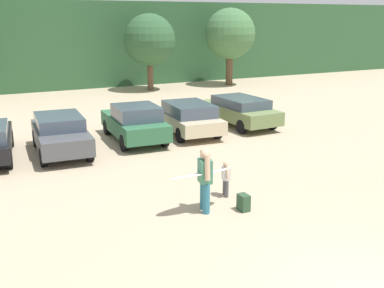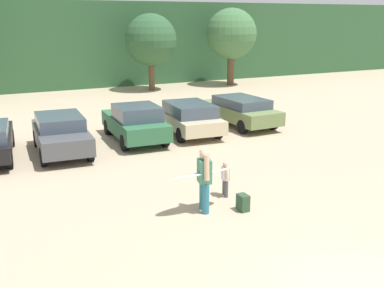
{
  "view_description": "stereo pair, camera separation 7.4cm",
  "coord_description": "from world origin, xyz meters",
  "px_view_note": "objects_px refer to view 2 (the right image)",
  "views": [
    {
      "loc": [
        -6.26,
        -5.26,
        4.98
      ],
      "look_at": [
        0.3,
        7.71,
        0.97
      ],
      "focal_mm": 42.81,
      "sensor_mm": 36.0,
      "label": 1
    },
    {
      "loc": [
        -6.2,
        -5.29,
        4.98
      ],
      "look_at": [
        0.3,
        7.71,
        0.97
      ],
      "focal_mm": 42.81,
      "sensor_mm": 36.0,
      "label": 2
    }
  ],
  "objects_px": {
    "parked_car_forest_green": "(135,122)",
    "parked_car_olive_green": "(240,110)",
    "backpack_dropped": "(243,203)",
    "surfboard_white": "(199,174)",
    "parked_car_champagne": "(187,117)",
    "person_adult": "(204,177)",
    "parked_car_dark_gray": "(61,133)",
    "person_child": "(225,177)"
  },
  "relations": [
    {
      "from": "backpack_dropped",
      "to": "person_child",
      "type": "bearing_deg",
      "value": 84.67
    },
    {
      "from": "person_adult",
      "to": "parked_car_olive_green",
      "type": "bearing_deg",
      "value": -113.71
    },
    {
      "from": "person_child",
      "to": "backpack_dropped",
      "type": "relative_size",
      "value": 2.32
    },
    {
      "from": "parked_car_forest_green",
      "to": "surfboard_white",
      "type": "bearing_deg",
      "value": 176.32
    },
    {
      "from": "parked_car_olive_green",
      "to": "backpack_dropped",
      "type": "height_order",
      "value": "parked_car_olive_green"
    },
    {
      "from": "parked_car_olive_green",
      "to": "backpack_dropped",
      "type": "relative_size",
      "value": 10.37
    },
    {
      "from": "person_adult",
      "to": "parked_car_champagne",
      "type": "bearing_deg",
      "value": -99.26
    },
    {
      "from": "person_adult",
      "to": "person_child",
      "type": "relative_size",
      "value": 1.64
    },
    {
      "from": "parked_car_dark_gray",
      "to": "parked_car_champagne",
      "type": "bearing_deg",
      "value": -79.3
    },
    {
      "from": "parked_car_olive_green",
      "to": "person_adult",
      "type": "bearing_deg",
      "value": 141.11
    },
    {
      "from": "parked_car_olive_green",
      "to": "backpack_dropped",
      "type": "xyz_separation_m",
      "value": [
        -5.34,
        -8.64,
        -0.52
      ]
    },
    {
      "from": "parked_car_olive_green",
      "to": "person_adult",
      "type": "distance_m",
      "value": 10.35
    },
    {
      "from": "parked_car_dark_gray",
      "to": "surfboard_white",
      "type": "height_order",
      "value": "parked_car_dark_gray"
    },
    {
      "from": "parked_car_forest_green",
      "to": "parked_car_champagne",
      "type": "height_order",
      "value": "parked_car_forest_green"
    },
    {
      "from": "parked_car_champagne",
      "to": "person_child",
      "type": "xyz_separation_m",
      "value": [
        -2.33,
        -7.28,
        -0.16
      ]
    },
    {
      "from": "backpack_dropped",
      "to": "surfboard_white",
      "type": "bearing_deg",
      "value": 154.87
    },
    {
      "from": "parked_car_champagne",
      "to": "person_adult",
      "type": "relative_size",
      "value": 2.83
    },
    {
      "from": "person_adult",
      "to": "backpack_dropped",
      "type": "height_order",
      "value": "person_adult"
    },
    {
      "from": "parked_car_champagne",
      "to": "person_child",
      "type": "relative_size",
      "value": 4.64
    },
    {
      "from": "surfboard_white",
      "to": "backpack_dropped",
      "type": "bearing_deg",
      "value": 151.91
    },
    {
      "from": "surfboard_white",
      "to": "parked_car_forest_green",
      "type": "bearing_deg",
      "value": -100.05
    },
    {
      "from": "parked_car_dark_gray",
      "to": "person_adult",
      "type": "distance_m",
      "value": 7.62
    },
    {
      "from": "surfboard_white",
      "to": "parked_car_champagne",
      "type": "bearing_deg",
      "value": -116.8
    },
    {
      "from": "parked_car_forest_green",
      "to": "parked_car_champagne",
      "type": "distance_m",
      "value": 2.55
    },
    {
      "from": "parked_car_dark_gray",
      "to": "parked_car_champagne",
      "type": "height_order",
      "value": "parked_car_dark_gray"
    },
    {
      "from": "parked_car_olive_green",
      "to": "surfboard_white",
      "type": "distance_m",
      "value": 10.37
    },
    {
      "from": "parked_car_forest_green",
      "to": "parked_car_olive_green",
      "type": "bearing_deg",
      "value": -81.15
    },
    {
      "from": "parked_car_olive_green",
      "to": "person_child",
      "type": "xyz_separation_m",
      "value": [
        -5.24,
        -7.54,
        -0.15
      ]
    },
    {
      "from": "parked_car_dark_gray",
      "to": "person_child",
      "type": "distance_m",
      "value": 7.39
    },
    {
      "from": "person_child",
      "to": "parked_car_champagne",
      "type": "bearing_deg",
      "value": -94.0
    },
    {
      "from": "parked_car_forest_green",
      "to": "backpack_dropped",
      "type": "xyz_separation_m",
      "value": [
        0.11,
        -8.12,
        -0.57
      ]
    },
    {
      "from": "parked_car_champagne",
      "to": "person_adult",
      "type": "distance_m",
      "value": 8.65
    },
    {
      "from": "person_adult",
      "to": "surfboard_white",
      "type": "relative_size",
      "value": 0.93
    },
    {
      "from": "parked_car_dark_gray",
      "to": "parked_car_champagne",
      "type": "xyz_separation_m",
      "value": [
        5.66,
        0.7,
        -0.03
      ]
    },
    {
      "from": "parked_car_dark_gray",
      "to": "parked_car_champagne",
      "type": "distance_m",
      "value": 5.71
    },
    {
      "from": "parked_car_dark_gray",
      "to": "parked_car_olive_green",
      "type": "bearing_deg",
      "value": -79.97
    },
    {
      "from": "backpack_dropped",
      "to": "person_adult",
      "type": "bearing_deg",
      "value": 155.64
    },
    {
      "from": "parked_car_dark_gray",
      "to": "parked_car_champagne",
      "type": "relative_size",
      "value": 0.89
    },
    {
      "from": "surfboard_white",
      "to": "person_adult",
      "type": "bearing_deg",
      "value": 145.82
    },
    {
      "from": "parked_car_olive_green",
      "to": "person_adult",
      "type": "xyz_separation_m",
      "value": [
        -6.29,
        -8.22,
        0.22
      ]
    },
    {
      "from": "parked_car_dark_gray",
      "to": "parked_car_olive_green",
      "type": "distance_m",
      "value": 8.63
    },
    {
      "from": "parked_car_champagne",
      "to": "parked_car_olive_green",
      "type": "relative_size",
      "value": 1.04
    }
  ]
}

